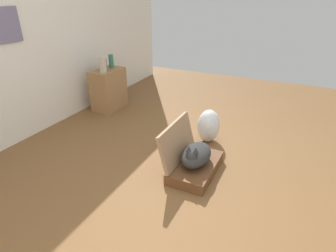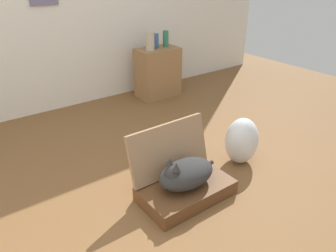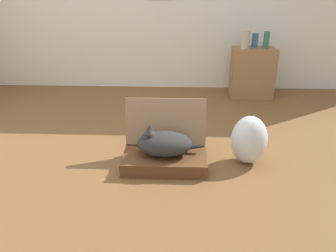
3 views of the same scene
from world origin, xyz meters
name	(u,v)px [view 3 (image 3 of 3)]	position (x,y,z in m)	size (l,w,h in m)	color
ground_plane	(148,166)	(0.00, 0.00, 0.00)	(7.68, 7.68, 0.00)	brown
suitcase_base	(165,160)	(0.13, 0.01, 0.06)	(0.68, 0.40, 0.11)	brown
suitcase_lid	(166,122)	(0.13, 0.22, 0.31)	(0.68, 0.40, 0.04)	#9B7756
cat	(163,143)	(0.12, 0.01, 0.21)	(0.52, 0.28, 0.25)	#2D2D2D
plastic_bag_white	(249,140)	(0.82, 0.10, 0.21)	(0.30, 0.27, 0.41)	silver
side_table	(252,73)	(1.16, 1.85, 0.31)	(0.53, 0.33, 0.62)	olive
vase_tall	(245,40)	(1.03, 1.81, 0.73)	(0.11, 0.11, 0.22)	#B7AD99
vase_short	(266,40)	(1.29, 1.86, 0.72)	(0.07, 0.07, 0.20)	#2D7051
vase_round	(255,40)	(1.16, 1.89, 0.71)	(0.07, 0.07, 0.18)	#38609E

